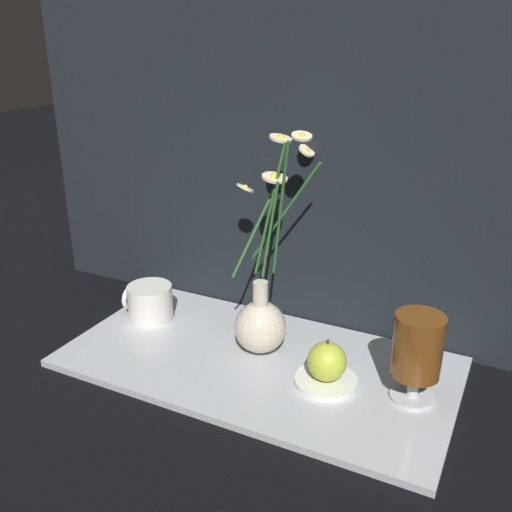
# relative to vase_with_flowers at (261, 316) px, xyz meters

# --- Properties ---
(ground_plane) EXTENTS (6.00, 6.00, 0.00)m
(ground_plane) POSITION_rel_vase_with_flowers_xyz_m (0.01, -0.03, -0.08)
(ground_plane) COLOR black
(shelf) EXTENTS (0.67, 0.35, 0.01)m
(shelf) POSITION_rel_vase_with_flowers_xyz_m (0.01, -0.03, -0.07)
(shelf) COLOR #B2B7BC
(shelf) RESTS_ON ground_plane
(backdrop_wall) EXTENTS (1.17, 0.02, 1.10)m
(backdrop_wall) POSITION_rel_vase_with_flowers_xyz_m (0.01, 0.15, 0.47)
(backdrop_wall) COLOR black
(backdrop_wall) RESTS_ON ground_plane
(vase_with_flowers) EXTENTS (0.16, 0.20, 0.38)m
(vase_with_flowers) POSITION_rel_vase_with_flowers_xyz_m (0.00, 0.00, 0.00)
(vase_with_flowers) COLOR beige
(vase_with_flowers) RESTS_ON shelf
(yellow_mug) EXTENTS (0.10, 0.09, 0.07)m
(yellow_mug) POSITION_rel_vase_with_flowers_xyz_m (-0.25, 0.01, -0.03)
(yellow_mug) COLOR silver
(yellow_mug) RESTS_ON shelf
(tea_glass) EXTENTS (0.08, 0.08, 0.14)m
(tea_glass) POSITION_rel_vase_with_flowers_xyz_m (0.27, -0.03, 0.02)
(tea_glass) COLOR silver
(tea_glass) RESTS_ON shelf
(saucer_plate) EXTENTS (0.10, 0.10, 0.01)m
(saucer_plate) POSITION_rel_vase_with_flowers_xyz_m (0.14, -0.05, -0.06)
(saucer_plate) COLOR white
(saucer_plate) RESTS_ON shelf
(orange_fruit) EXTENTS (0.06, 0.06, 0.07)m
(orange_fruit) POSITION_rel_vase_with_flowers_xyz_m (0.14, -0.05, -0.02)
(orange_fruit) COLOR #B7C638
(orange_fruit) RESTS_ON saucer_plate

